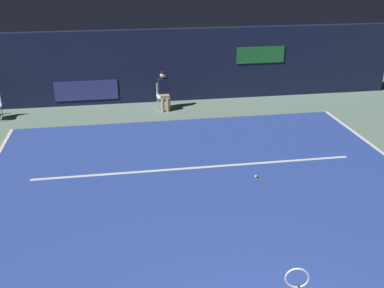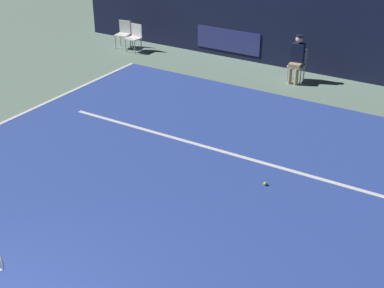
# 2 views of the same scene
# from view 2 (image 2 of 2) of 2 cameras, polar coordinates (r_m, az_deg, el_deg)

# --- Properties ---
(ground_plane) EXTENTS (32.83, 32.83, 0.00)m
(ground_plane) POSITION_cam_2_polar(r_m,az_deg,el_deg) (10.11, -1.99, -5.32)
(ground_plane) COLOR slate
(court_surface) EXTENTS (10.42, 11.11, 0.01)m
(court_surface) POSITION_cam_2_polar(r_m,az_deg,el_deg) (10.11, -1.99, -5.29)
(court_surface) COLOR #2D479E
(court_surface) RESTS_ON ground
(line_service) EXTENTS (8.13, 0.10, 0.01)m
(line_service) POSITION_cam_2_polar(r_m,az_deg,el_deg) (11.55, 3.31, -0.81)
(line_service) COLOR white
(line_service) RESTS_ON court_surface
(back_wall) EXTENTS (16.94, 0.33, 2.60)m
(back_wall) POSITION_cam_2_polar(r_m,az_deg,el_deg) (16.17, 13.66, 11.68)
(back_wall) COLOR #141933
(back_wall) RESTS_ON ground
(line_judge_on_chair) EXTENTS (0.48, 0.56, 1.32)m
(line_judge_on_chair) POSITION_cam_2_polar(r_m,az_deg,el_deg) (15.46, 11.00, 8.87)
(line_judge_on_chair) COLOR white
(line_judge_on_chair) RESTS_ON ground
(courtside_chair_near) EXTENTS (0.45, 0.43, 0.88)m
(courtside_chair_near) POSITION_cam_2_polar(r_m,az_deg,el_deg) (18.02, -6.08, 11.23)
(courtside_chair_near) COLOR white
(courtside_chair_near) RESTS_ON ground
(courtside_chair_far) EXTENTS (0.49, 0.47, 0.88)m
(courtside_chair_far) POSITION_cam_2_polar(r_m,az_deg,el_deg) (18.47, -7.23, 11.56)
(courtside_chair_far) COLOR white
(courtside_chair_far) RESTS_ON ground
(tennis_ball) EXTENTS (0.07, 0.07, 0.07)m
(tennis_ball) POSITION_cam_2_polar(r_m,az_deg,el_deg) (10.44, 7.71, -4.15)
(tennis_ball) COLOR #CCE033
(tennis_ball) RESTS_ON court_surface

